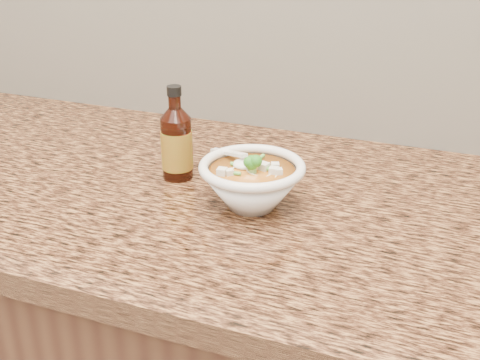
% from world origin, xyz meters
% --- Properties ---
extents(counter_slab, '(4.00, 0.68, 0.04)m').
position_xyz_m(counter_slab, '(0.00, 1.68, 0.88)').
color(counter_slab, '#A06B3A').
rests_on(counter_slab, cabinet).
extents(soup_bowl, '(0.18, 0.17, 0.09)m').
position_xyz_m(soup_bowl, '(0.04, 1.63, 0.94)').
color(soup_bowl, white).
rests_on(soup_bowl, counter_slab).
extents(hot_sauce_bottle, '(0.07, 0.07, 0.16)m').
position_xyz_m(hot_sauce_bottle, '(-0.11, 1.69, 0.96)').
color(hot_sauce_bottle, '#340F07').
rests_on(hot_sauce_bottle, counter_slab).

